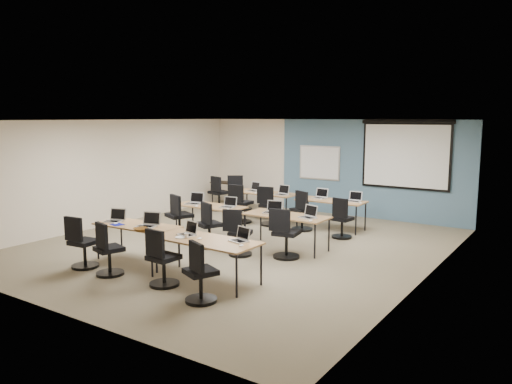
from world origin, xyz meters
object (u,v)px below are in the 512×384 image
Objects in this scene: laptop_10 at (320,196)px; utility_table at (225,185)px; training_table_back_right at (331,202)px; task_chair_4 at (179,221)px; task_chair_2 at (162,263)px; training_table_mid_left at (210,207)px; laptop_0 at (115,218)px; laptop_1 at (148,223)px; task_chair_10 at (302,214)px; laptop_9 at (282,192)px; training_table_mid_right at (286,217)px; laptop_4 at (194,201)px; task_chair_1 at (107,254)px; training_table_back_left at (266,194)px; task_chair_8 at (240,207)px; task_chair_0 at (82,247)px; training_table_front_left at (137,227)px; spare_chair_a at (241,195)px; projector_screen at (406,151)px; laptop_5 at (228,205)px; task_chair_9 at (269,209)px; whiteboard at (319,163)px; laptop_11 at (354,199)px; laptop_8 at (254,189)px; laptop_6 at (273,210)px; task_chair_7 at (285,238)px; task_chair_5 at (209,229)px; training_table_front_right at (205,242)px; task_chair_11 at (341,222)px; task_chair_3 at (200,277)px; spare_chair_b at (218,196)px; laptop_7 at (309,215)px; task_chair_6 at (238,237)px; laptop_3 at (240,238)px.

laptop_10 reaches higher than utility_table.
task_chair_4 is (-2.40, -2.91, -0.24)m from training_table_back_right.
training_table_back_right is 4.33m from utility_table.
training_table_mid_left is at bearing 119.60° from task_chair_2.
laptop_0 is (-0.40, -2.46, 0.11)m from training_table_mid_left.
laptop_1 is 4.25m from task_chair_10.
laptop_1 is 4.72m from laptop_9.
laptop_4 is (-2.49, -0.05, 0.11)m from training_table_mid_right.
training_table_back_right is at bearing 89.81° from task_chair_1.
training_table_back_left is 0.91m from task_chair_8.
task_chair_1 is (0.76, -0.04, -0.00)m from task_chair_0.
spare_chair_a is at bearing 103.38° from training_table_front_left.
projector_screen reaches higher than task_chair_10.
task_chair_1 is at bearing -84.13° from training_table_mid_left.
laptop_5 is 0.31× the size of task_chair_10.
laptop_0 is 0.33× the size of task_chair_9.
laptop_5 is at bearing -114.91° from laptop_10.
training_table_back_left is (-0.77, -1.68, -0.77)m from whiteboard.
laptop_5 is 3.12m from laptop_11.
laptop_9 is (-0.18, -1.78, -0.66)m from whiteboard.
task_chair_4 is at bearing -75.44° from laptop_8.
laptop_10 is at bearing 19.91° from task_chair_9.
laptop_6 is 0.34× the size of task_chair_8.
training_table_back_left is 3.90m from task_chair_7.
task_chair_4 is 1.04m from task_chair_5.
task_chair_0 is at bearing -124.75° from training_table_front_left.
task_chair_0 is 3.00× the size of laptop_10.
training_table_mid_left is at bearing -100.50° from whiteboard.
task_chair_8 is at bearing 113.92° from task_chair_1.
laptop_11 is (0.60, 4.94, 0.10)m from training_table_front_right.
laptop_9 reaches higher than training_table_front_left.
training_table_front_right is 5.09m from laptop_9.
task_chair_9 is 0.98m from task_chair_10.
task_chair_11 is at bearing -4.37° from task_chair_8.
training_table_mid_left is at bearing -57.68° from utility_table.
laptop_0 reaches higher than task_chair_3.
spare_chair_b is (-2.62, -1.42, -1.02)m from whiteboard.
training_table_mid_left is 3.02m from training_table_back_right.
laptop_11 is at bearing 61.20° from training_table_front_left.
laptop_11 is at bearing -12.38° from utility_table.
whiteboard is at bearing 131.51° from laptop_7.
task_chair_0 is at bearing -108.22° from task_chair_9.
laptop_4 is at bearing 134.49° from task_chair_6.
task_chair_5 is 0.99× the size of task_chair_7.
laptop_8 reaches higher than laptop_5.
training_table_back_right is at bearing 61.87° from task_chair_6.
laptop_6 is (1.19, 0.00, 0.00)m from laptop_5.
task_chair_6 is (1.55, -3.42, -0.29)m from training_table_back_left.
laptop_1 is 1.17× the size of laptop_3.
spare_chair_a is (-1.87, 3.11, -0.36)m from laptop_5.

